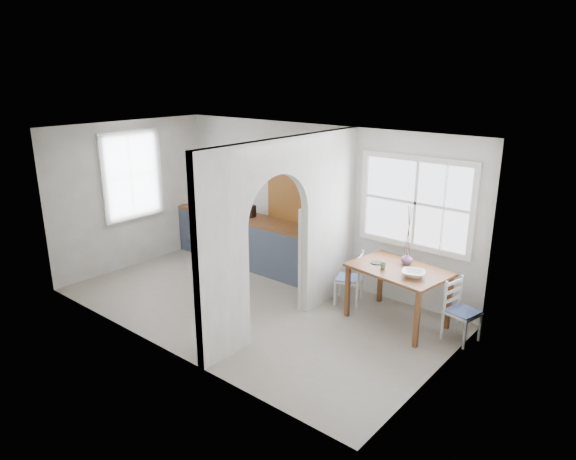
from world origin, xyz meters
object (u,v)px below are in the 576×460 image
Objects in this scene: dining_table at (397,295)px; chair_right at (463,311)px; chair_left at (349,278)px; kettle at (310,226)px; vase at (407,258)px.

dining_table is 0.91m from chair_right.
kettle is at bearing -121.74° from chair_left.
vase reaches higher than chair_left.
kettle reaches higher than vase.
chair_left is at bearing 102.29° from chair_right.
chair_right is at bearing -8.08° from vase.
chair_right is 3.33× the size of kettle.
chair_right is 1.03m from vase.
dining_table is at bearing 5.29° from kettle.
vase reaches higher than chair_right.
chair_left is 3.30× the size of kettle.
kettle is (-2.65, 0.18, 0.61)m from chair_right.
chair_right is at bearing 10.03° from kettle.
chair_right is 4.80× the size of vase.
kettle reaches higher than chair_right.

